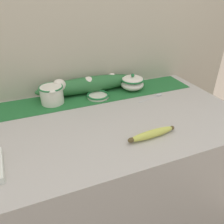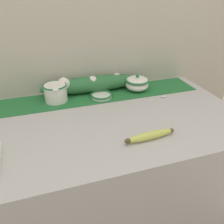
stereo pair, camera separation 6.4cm
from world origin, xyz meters
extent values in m
cube|color=#B7B2AD|center=(0.00, 0.00, 0.44)|extent=(1.30, 0.72, 0.89)
cube|color=#B7AD99|center=(0.00, 0.38, 1.20)|extent=(2.10, 0.04, 2.40)
cube|color=#236B33|center=(0.00, 0.25, 0.89)|extent=(1.19, 0.20, 0.00)
cylinder|color=white|center=(-0.21, 0.25, 0.94)|extent=(0.12, 0.12, 0.09)
torus|color=#1E7038|center=(-0.21, 0.25, 0.98)|extent=(0.12, 0.12, 0.01)
torus|color=white|center=(-0.21, 0.32, 0.94)|extent=(0.05, 0.01, 0.05)
ellipsoid|color=white|center=(-0.21, 0.19, 0.98)|extent=(0.04, 0.03, 0.02)
ellipsoid|color=white|center=(0.25, 0.25, 0.92)|extent=(0.13, 0.13, 0.06)
torus|color=#1E7038|center=(0.25, 0.25, 0.95)|extent=(0.14, 0.14, 0.01)
ellipsoid|color=white|center=(0.25, 0.25, 0.96)|extent=(0.12, 0.12, 0.02)
sphere|color=#1E7038|center=(0.25, 0.25, 0.98)|extent=(0.02, 0.02, 0.02)
cylinder|color=white|center=(0.03, 0.22, 0.90)|extent=(0.12, 0.12, 0.01)
torus|color=#1E7038|center=(0.03, 0.22, 0.91)|extent=(0.12, 0.12, 0.01)
ellipsoid|color=#CCD156|center=(0.12, -0.21, 0.90)|extent=(0.22, 0.05, 0.03)
ellipsoid|color=brown|center=(0.02, -0.21, 0.90)|extent=(0.03, 0.02, 0.02)
ellipsoid|color=brown|center=(0.22, -0.20, 0.90)|extent=(0.02, 0.02, 0.02)
cube|color=silver|center=(0.28, 0.10, 0.89)|extent=(0.13, 0.04, 0.00)
ellipsoid|color=silver|center=(0.36, 0.12, 0.89)|extent=(0.04, 0.03, 0.01)
ellipsoid|color=#2D6B38|center=(0.00, 0.31, 0.94)|extent=(0.59, 0.10, 0.09)
sphere|color=silver|center=(-0.16, 0.29, 0.96)|extent=(0.07, 0.07, 0.07)
sphere|color=silver|center=(0.00, 0.30, 0.95)|extent=(0.07, 0.07, 0.07)
sphere|color=silver|center=(0.15, 0.32, 0.95)|extent=(0.05, 0.05, 0.05)
camera|label=1|loc=(-0.30, -0.82, 1.43)|focal=35.00mm
camera|label=2|loc=(-0.24, -0.84, 1.43)|focal=35.00mm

